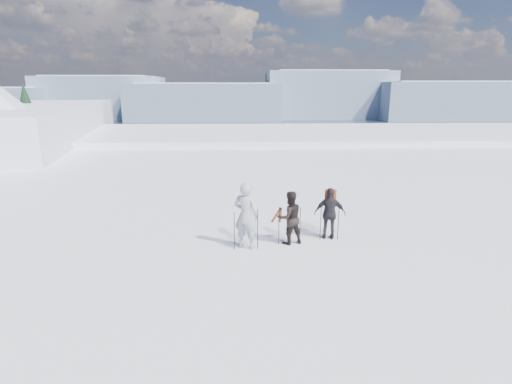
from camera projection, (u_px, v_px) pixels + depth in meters
lake_basin at (261, 200)px, 40.36m from camera, size 820.00×820.00×71.62m
far_mountain_range at (268, 98)px, 452.12m from camera, size 770.00×110.00×53.00m
skier_grey at (246, 215)px, 11.58m from camera, size 0.86×0.73×1.99m
skier_dark at (290, 218)px, 11.96m from camera, size 0.94×0.83×1.63m
skier_pack at (330, 214)px, 12.34m from camera, size 1.02×0.57×1.64m
backpack at (331, 178)px, 12.30m from camera, size 0.38×0.26×0.52m
ski_poles at (289, 226)px, 11.95m from camera, size 3.23×0.72×1.21m
skis_loose at (279, 215)px, 14.83m from camera, size 0.57×1.70×0.03m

